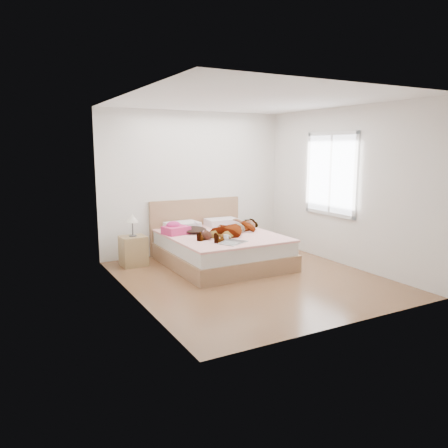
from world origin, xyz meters
The scene contains 11 objects.
ground centered at (0.00, 0.00, 0.00)m, with size 4.00×4.00×0.00m, color #4D2E18.
woman centered at (0.22, 0.92, 0.63)m, with size 0.63×1.67×0.23m, color white.
hair centered at (-0.35, 1.37, 0.55)m, with size 0.49×0.60×0.09m, color black.
phone centered at (-0.28, 1.32, 0.67)m, with size 0.04×0.09×0.01m, color silver.
room_shell centered at (1.77, 0.30, 1.50)m, with size 4.00×4.00×4.00m.
bed centered at (0.00, 1.04, 0.28)m, with size 1.80×2.08×1.00m.
towel centered at (-0.67, 1.34, 0.60)m, with size 0.46×0.40×0.21m.
magazine centered at (-0.15, 0.27, 0.52)m, with size 0.52×0.46×0.03m.
coffee_mug centered at (-0.16, 0.49, 0.56)m, with size 0.12×0.10×0.09m.
plush_toy centered at (-0.39, 0.70, 0.58)m, with size 0.21×0.27×0.14m.
nightstand centered at (-1.34, 1.55, 0.29)m, with size 0.42×0.37×0.88m.
Camera 1 is at (-3.39, -5.38, 1.95)m, focal length 35.00 mm.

